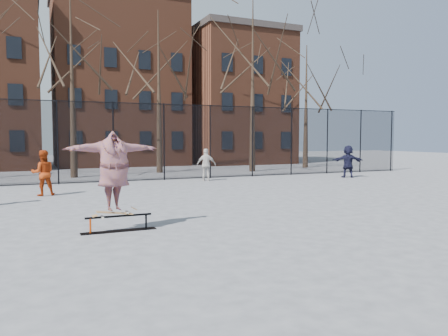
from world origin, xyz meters
name	(u,v)px	position (x,y,z in m)	size (l,w,h in m)	color
ground	(266,230)	(0.00, 0.00, 0.00)	(100.00, 100.00, 0.00)	#5C5C60
skate_rail	(119,225)	(-3.28, 1.26, 0.15)	(1.77, 0.27, 0.39)	black
skateboard	(115,213)	(-3.38, 1.26, 0.44)	(0.90, 0.22, 0.11)	olive
skater	(114,171)	(-3.38, 1.26, 1.43)	(2.30, 0.63, 1.87)	#6E3A92
bystander_red	(43,173)	(-4.76, 8.88, 0.87)	(0.85, 0.66, 1.75)	#A9340E
bystander_white	(206,165)	(3.05, 11.71, 0.83)	(0.97, 0.41, 1.66)	silver
bystander_navy	(348,161)	(10.97, 10.28, 0.90)	(1.67, 0.53, 1.80)	#181931
fence	(141,141)	(-0.01, 13.00, 2.05)	(34.03, 0.07, 4.00)	black
tree_row	(120,50)	(-0.25, 17.15, 7.36)	(33.66, 7.46, 10.67)	black
rowhouses	(112,88)	(0.72, 26.00, 6.06)	(29.00, 7.00, 13.00)	brown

